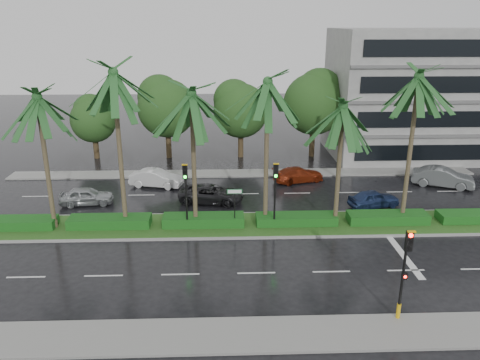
{
  "coord_description": "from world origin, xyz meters",
  "views": [
    {
      "loc": [
        -1.63,
        -26.74,
        12.58
      ],
      "look_at": [
        -0.63,
        1.5,
        3.0
      ],
      "focal_mm": 35.0,
      "sensor_mm": 36.0,
      "label": 1
    }
  ],
  "objects_px": {
    "signal_near": "(404,271)",
    "signal_median_left": "(186,187)",
    "car_grey": "(443,177)",
    "street_sign": "(235,199)",
    "car_silver": "(87,196)",
    "car_darkgrey": "(211,194)",
    "car_red": "(298,175)",
    "car_white": "(156,178)",
    "car_blue": "(374,199)"
  },
  "relations": [
    {
      "from": "car_white",
      "to": "car_red",
      "type": "distance_m",
      "value": 11.63
    },
    {
      "from": "car_red",
      "to": "car_blue",
      "type": "distance_m",
      "value": 7.31
    },
    {
      "from": "car_silver",
      "to": "car_blue",
      "type": "height_order",
      "value": "car_silver"
    },
    {
      "from": "street_sign",
      "to": "car_grey",
      "type": "bearing_deg",
      "value": 24.49
    },
    {
      "from": "signal_median_left",
      "to": "car_darkgrey",
      "type": "height_order",
      "value": "signal_median_left"
    },
    {
      "from": "car_red",
      "to": "signal_near",
      "type": "bearing_deg",
      "value": 167.27
    },
    {
      "from": "car_darkgrey",
      "to": "car_red",
      "type": "relative_size",
      "value": 1.11
    },
    {
      "from": "car_silver",
      "to": "car_white",
      "type": "distance_m",
      "value": 5.86
    },
    {
      "from": "car_silver",
      "to": "car_blue",
      "type": "xyz_separation_m",
      "value": [
        20.6,
        -1.22,
        -0.02
      ]
    },
    {
      "from": "car_white",
      "to": "car_grey",
      "type": "height_order",
      "value": "car_grey"
    },
    {
      "from": "signal_median_left",
      "to": "car_blue",
      "type": "xyz_separation_m",
      "value": [
        13.0,
        3.7,
        -2.37
      ]
    },
    {
      "from": "signal_near",
      "to": "car_red",
      "type": "height_order",
      "value": "signal_near"
    },
    {
      "from": "car_blue",
      "to": "signal_median_left",
      "type": "bearing_deg",
      "value": 91.33
    },
    {
      "from": "car_silver",
      "to": "car_grey",
      "type": "distance_m",
      "value": 27.64
    },
    {
      "from": "car_silver",
      "to": "street_sign",
      "type": "bearing_deg",
      "value": -120.51
    },
    {
      "from": "street_sign",
      "to": "car_white",
      "type": "bearing_deg",
      "value": 125.74
    },
    {
      "from": "street_sign",
      "to": "car_red",
      "type": "xyz_separation_m",
      "value": [
        5.5,
        9.28,
        -1.51
      ]
    },
    {
      "from": "signal_median_left",
      "to": "street_sign",
      "type": "xyz_separation_m",
      "value": [
        3.0,
        0.18,
        -0.87
      ]
    },
    {
      "from": "car_silver",
      "to": "car_white",
      "type": "relative_size",
      "value": 0.9
    },
    {
      "from": "signal_median_left",
      "to": "car_white",
      "type": "relative_size",
      "value": 1.04
    },
    {
      "from": "signal_near",
      "to": "car_blue",
      "type": "relative_size",
      "value": 1.19
    },
    {
      "from": "car_white",
      "to": "street_sign",
      "type": "bearing_deg",
      "value": -131.81
    },
    {
      "from": "car_darkgrey",
      "to": "car_grey",
      "type": "bearing_deg",
      "value": -71.71
    },
    {
      "from": "signal_near",
      "to": "car_white",
      "type": "relative_size",
      "value": 1.04
    },
    {
      "from": "car_white",
      "to": "car_grey",
      "type": "relative_size",
      "value": 0.9
    },
    {
      "from": "signal_near",
      "to": "car_silver",
      "type": "height_order",
      "value": "signal_near"
    },
    {
      "from": "signal_near",
      "to": "car_silver",
      "type": "bearing_deg",
      "value": 140.32
    },
    {
      "from": "signal_near",
      "to": "car_darkgrey",
      "type": "bearing_deg",
      "value": 120.33
    },
    {
      "from": "car_white",
      "to": "signal_near",
      "type": "bearing_deg",
      "value": -132.02
    },
    {
      "from": "signal_near",
      "to": "car_blue",
      "type": "xyz_separation_m",
      "value": [
        3.0,
        13.39,
        -1.88
      ]
    },
    {
      "from": "car_grey",
      "to": "car_silver",
      "type": "bearing_deg",
      "value": 120.14
    },
    {
      "from": "signal_near",
      "to": "car_silver",
      "type": "xyz_separation_m",
      "value": [
        -17.6,
        14.61,
        -1.86
      ]
    },
    {
      "from": "signal_median_left",
      "to": "car_grey",
      "type": "relative_size",
      "value": 0.93
    },
    {
      "from": "street_sign",
      "to": "car_silver",
      "type": "relative_size",
      "value": 0.69
    },
    {
      "from": "street_sign",
      "to": "car_grey",
      "type": "distance_m",
      "value": 18.59
    },
    {
      "from": "car_grey",
      "to": "signal_near",
      "type": "bearing_deg",
      "value": 174.65
    },
    {
      "from": "car_red",
      "to": "car_blue",
      "type": "height_order",
      "value": "car_blue"
    },
    {
      "from": "car_silver",
      "to": "car_grey",
      "type": "xyz_separation_m",
      "value": [
        27.48,
        2.95,
        0.13
      ]
    },
    {
      "from": "signal_median_left",
      "to": "car_blue",
      "type": "relative_size",
      "value": 1.19
    },
    {
      "from": "car_darkgrey",
      "to": "car_grey",
      "type": "relative_size",
      "value": 1.0
    },
    {
      "from": "car_silver",
      "to": "signal_median_left",
      "type": "bearing_deg",
      "value": -129.34
    },
    {
      "from": "car_red",
      "to": "car_blue",
      "type": "xyz_separation_m",
      "value": [
        4.5,
        -5.76,
        0.01
      ]
    },
    {
      "from": "street_sign",
      "to": "car_darkgrey",
      "type": "bearing_deg",
      "value": 108.35
    },
    {
      "from": "car_grey",
      "to": "street_sign",
      "type": "bearing_deg",
      "value": 138.5
    },
    {
      "from": "signal_median_left",
      "to": "car_white",
      "type": "distance_m",
      "value": 9.49
    },
    {
      "from": "car_white",
      "to": "car_red",
      "type": "relative_size",
      "value": 0.99
    },
    {
      "from": "signal_near",
      "to": "signal_median_left",
      "type": "xyz_separation_m",
      "value": [
        -10.0,
        9.69,
        0.49
      ]
    },
    {
      "from": "signal_near",
      "to": "car_red",
      "type": "relative_size",
      "value": 1.03
    },
    {
      "from": "street_sign",
      "to": "car_silver",
      "type": "height_order",
      "value": "street_sign"
    },
    {
      "from": "car_silver",
      "to": "car_red",
      "type": "distance_m",
      "value": 16.73
    }
  ]
}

